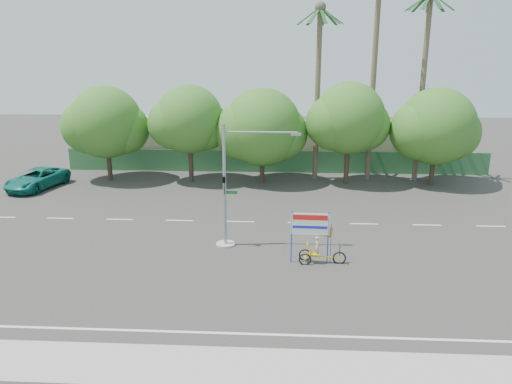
{
  "coord_description": "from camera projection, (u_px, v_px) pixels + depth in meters",
  "views": [
    {
      "loc": [
        0.7,
        -22.56,
        10.93
      ],
      "look_at": [
        -0.69,
        2.96,
        3.5
      ],
      "focal_mm": 35.0,
      "sensor_mm": 36.0,
      "label": 1
    }
  ],
  "objects": [
    {
      "name": "traffic_signal",
      "position": [
        230.0,
        196.0,
        27.84
      ],
      "size": [
        4.72,
        1.1,
        7.0
      ],
      "color": "gray",
      "rests_on": "ground"
    },
    {
      "name": "tree_far_left",
      "position": [
        105.0,
        125.0,
        41.39
      ],
      "size": [
        7.14,
        6.0,
        7.96
      ],
      "color": "#473828",
      "rests_on": "ground"
    },
    {
      "name": "tree_far_right",
      "position": [
        436.0,
        129.0,
        40.0
      ],
      "size": [
        7.38,
        6.2,
        7.94
      ],
      "color": "#473828",
      "rests_on": "ground"
    },
    {
      "name": "ground",
      "position": [
        267.0,
        277.0,
        24.72
      ],
      "size": [
        120.0,
        120.0,
        0.0
      ],
      "primitive_type": "plane",
      "color": "#33302D",
      "rests_on": "ground"
    },
    {
      "name": "tree_left",
      "position": [
        189.0,
        122.0,
        40.94
      ],
      "size": [
        6.66,
        5.6,
        8.07
      ],
      "color": "#473828",
      "rests_on": "ground"
    },
    {
      "name": "palm_tall",
      "position": [
        375.0,
        53.0,
        40.07
      ],
      "size": [
        3.73,
        3.79,
        17.45
      ],
      "color": "#70604C",
      "rests_on": "ground"
    },
    {
      "name": "building_right",
      "position": [
        358.0,
        144.0,
        48.73
      ],
      "size": [
        14.0,
        8.0,
        3.6
      ],
      "primitive_type": "cube",
      "color": "#BAB294",
      "rests_on": "ground"
    },
    {
      "name": "trike_billboard",
      "position": [
        315.0,
        242.0,
        25.97
      ],
      "size": [
        2.94,
        0.69,
        2.88
      ],
      "rotation": [
        0.0,
        0.0,
        -0.03
      ],
      "color": "black",
      "rests_on": "ground"
    },
    {
      "name": "fence",
      "position": [
        275.0,
        162.0,
        45.05
      ],
      "size": [
        38.0,
        0.08,
        2.0
      ],
      "primitive_type": "cube",
      "color": "#336B3D",
      "rests_on": "ground"
    },
    {
      "name": "tree_center",
      "position": [
        262.0,
        129.0,
        40.79
      ],
      "size": [
        7.62,
        6.4,
        7.85
      ],
      "color": "#473828",
      "rests_on": "ground"
    },
    {
      "name": "palm_mid",
      "position": [
        424.0,
        67.0,
        40.16
      ],
      "size": [
        3.73,
        3.79,
        15.45
      ],
      "color": "#70604C",
      "rests_on": "ground"
    },
    {
      "name": "pickup_truck",
      "position": [
        37.0,
        179.0,
        40.01
      ],
      "size": [
        3.92,
        6.14,
        1.58
      ],
      "primitive_type": "imported",
      "rotation": [
        0.0,
        0.0,
        -0.25
      ],
      "color": "#0F6D5F",
      "rests_on": "ground"
    },
    {
      "name": "building_left",
      "position": [
        175.0,
        141.0,
        49.61
      ],
      "size": [
        12.0,
        8.0,
        4.0
      ],
      "primitive_type": "cube",
      "color": "#BAB294",
      "rests_on": "ground"
    },
    {
      "name": "tree_right",
      "position": [
        348.0,
        121.0,
        40.2
      ],
      "size": [
        6.9,
        5.8,
        8.36
      ],
      "color": "#473828",
      "rests_on": "ground"
    },
    {
      "name": "palm_short",
      "position": [
        318.0,
        74.0,
        40.76
      ],
      "size": [
        3.73,
        3.79,
        14.45
      ],
      "color": "#70604C",
      "rests_on": "ground"
    },
    {
      "name": "sidewalk_near",
      "position": [
        259.0,
        369.0,
        17.51
      ],
      "size": [
        50.0,
        2.4,
        0.12
      ],
      "primitive_type": "cube",
      "color": "gray",
      "rests_on": "ground"
    }
  ]
}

